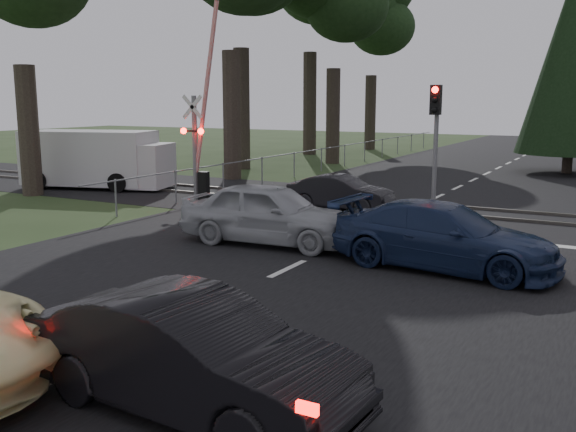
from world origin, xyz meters
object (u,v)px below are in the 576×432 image
Objects in this scene: blue_sedan at (444,237)px; dark_car_far at (341,193)px; silver_car at (270,213)px; crossing_signal at (200,145)px; white_van at (100,159)px; traffic_signal_center at (435,128)px; dark_hatchback at (192,355)px.

blue_sedan is 7.75m from dark_car_far.
crossing_signal is at bearing 46.43° from silver_car.
traffic_signal_center is at bearing -16.24° from white_van.
traffic_signal_center is at bearing 7.93° from dark_hatchback.
traffic_signal_center is at bearing -87.46° from dark_car_far.
dark_car_far is at bearing 45.56° from blue_sedan.
silver_car reaches higher than dark_car_far.
traffic_signal_center is 0.64× the size of white_van.
crossing_signal reaches higher than dark_hatchback.
blue_sedan is at bearing -139.22° from dark_car_far.
traffic_signal_center is at bearing -28.06° from silver_car.
dark_hatchback is (9.38, -13.03, -1.36)m from crossing_signal.
silver_car is at bearing 90.75° from blue_sedan.
blue_sedan is (0.87, 7.91, 0.02)m from dark_hatchback.
white_van is (-16.11, 6.09, 0.49)m from blue_sedan.
white_van is (-14.13, 0.09, -1.60)m from traffic_signal_center.
crossing_signal reaches higher than silver_car.
dark_car_far is at bearing 1.40° from silver_car.
traffic_signal_center is 14.12m from dark_hatchback.
silver_car is at bearing -42.47° from white_van.
silver_car is at bearing -175.19° from dark_car_far.
crossing_signal is 7.52m from silver_car.
traffic_signal_center reaches higher than blue_sedan.
silver_car is 5.57m from dark_car_far.
crossing_signal is 1.64× the size of dark_hatchback.
silver_car is (5.66, -4.79, -1.27)m from crossing_signal.
blue_sedan reaches higher than dark_car_far.
dark_car_far is (5.20, 0.76, -1.47)m from crossing_signal.
blue_sedan is at bearing -2.92° from dark_hatchback.
dark_hatchback is at bearing -58.46° from white_van.
crossing_signal reaches higher than dark_car_far.
crossing_signal is 1.70× the size of traffic_signal_center.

